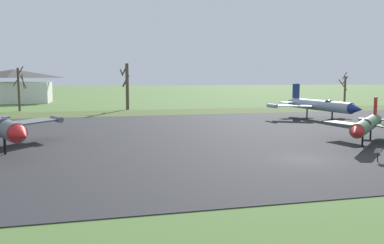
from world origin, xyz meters
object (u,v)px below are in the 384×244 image
object	(u,v)px
jet_fighter_front_right	(320,105)
jet_fighter_rear_center	(367,125)
info_placard_rear_center	(378,153)
visitor_building	(14,87)

from	to	relation	value
jet_fighter_front_right	jet_fighter_rear_center	xyz separation A→B (m)	(-7.19, -19.49, -0.40)
jet_fighter_rear_center	info_placard_rear_center	distance (m)	8.56
jet_fighter_front_right	jet_fighter_rear_center	size ratio (longest dim) A/B	1.56
info_placard_rear_center	jet_fighter_rear_center	bearing A→B (deg)	57.48
jet_fighter_rear_center	visitor_building	distance (m)	85.38
info_placard_rear_center	visitor_building	bearing A→B (deg)	116.01
jet_fighter_rear_center	info_placard_rear_center	bearing A→B (deg)	-122.52
jet_fighter_front_right	info_placard_rear_center	xyz separation A→B (m)	(-11.75, -26.65, -1.56)
jet_fighter_front_right	visitor_building	world-z (taller)	visitor_building
jet_fighter_rear_center	visitor_building	xyz separation A→B (m)	(-43.80, 73.26, 2.18)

